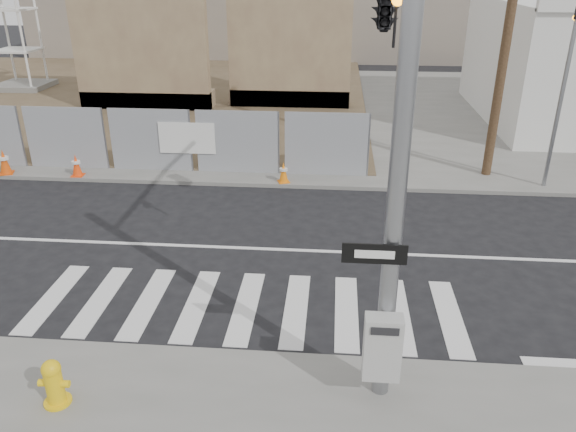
# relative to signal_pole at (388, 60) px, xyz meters

# --- Properties ---
(ground) EXTENTS (100.00, 100.00, 0.00)m
(ground) POSITION_rel_signal_pole_xyz_m (-2.49, 2.05, -4.78)
(ground) COLOR black
(ground) RESTS_ON ground
(sidewalk_far) EXTENTS (50.00, 20.00, 0.12)m
(sidewalk_far) POSITION_rel_signal_pole_xyz_m (-2.49, 16.05, -4.72)
(sidewalk_far) COLOR slate
(sidewalk_far) RESTS_ON ground
(signal_pole) EXTENTS (0.96, 5.87, 7.00)m
(signal_pole) POSITION_rel_signal_pole_xyz_m (0.00, 0.00, 0.00)
(signal_pole) COLOR gray
(signal_pole) RESTS_ON sidewalk_near
(far_signal_pole) EXTENTS (0.16, 0.20, 5.60)m
(far_signal_pole) POSITION_rel_signal_pole_xyz_m (5.51, 6.65, -1.30)
(far_signal_pole) COLOR gray
(far_signal_pole) RESTS_ON sidewalk_far
(concrete_wall_left) EXTENTS (6.00, 1.30, 8.00)m
(concrete_wall_left) POSITION_rel_signal_pole_xyz_m (-9.49, 15.13, -1.40)
(concrete_wall_left) COLOR brown
(concrete_wall_left) RESTS_ON sidewalk_far
(concrete_wall_right) EXTENTS (5.50, 1.30, 8.00)m
(concrete_wall_right) POSITION_rel_signal_pole_xyz_m (-2.99, 16.13, -1.40)
(concrete_wall_right) COLOR brown
(concrete_wall_right) RESTS_ON sidewalk_far
(utility_pole_right) EXTENTS (1.60, 0.28, 10.00)m
(utility_pole_right) POSITION_rel_signal_pole_xyz_m (4.01, 7.55, 0.42)
(utility_pole_right) COLOR brown
(utility_pole_right) RESTS_ON sidewalk_far
(fire_hydrant) EXTENTS (0.48, 0.44, 0.78)m
(fire_hydrant) POSITION_rel_signal_pole_xyz_m (-4.93, -3.47, -4.27)
(fire_hydrant) COLOR yellow
(fire_hydrant) RESTS_ON sidewalk_near
(traffic_cone_b) EXTENTS (0.53, 0.53, 0.80)m
(traffic_cone_b) POSITION_rel_signal_pole_xyz_m (-11.26, 6.27, -4.27)
(traffic_cone_b) COLOR #E14A0B
(traffic_cone_b) RESTS_ON sidewalk_far
(traffic_cone_c) EXTENTS (0.38, 0.38, 0.70)m
(traffic_cone_c) POSITION_rel_signal_pole_xyz_m (-8.90, 6.27, -4.32)
(traffic_cone_c) COLOR #FF420D
(traffic_cone_c) RESTS_ON sidewalk_far
(traffic_cone_d) EXTENTS (0.42, 0.42, 0.64)m
(traffic_cone_d) POSITION_rel_signal_pole_xyz_m (-2.37, 6.27, -4.35)
(traffic_cone_d) COLOR orange
(traffic_cone_d) RESTS_ON sidewalk_far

